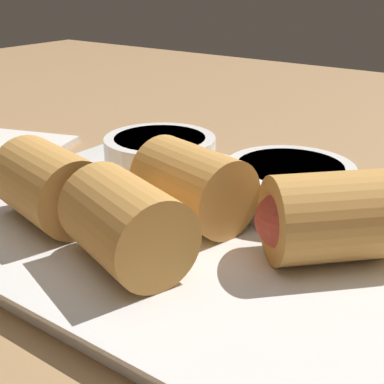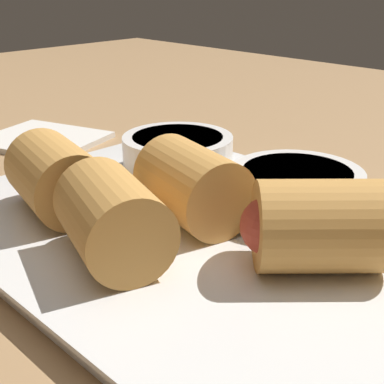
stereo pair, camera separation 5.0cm
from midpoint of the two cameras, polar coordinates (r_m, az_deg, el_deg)
name	(u,v)px [view 2 (the right image)]	position (r cm, az deg, el deg)	size (l,w,h in cm)	color
table_surface	(188,237)	(39.07, 3.29, -4.92)	(180.00, 140.00, 2.00)	#A87F54
serving_plate	(192,230)	(36.13, 3.97, -4.23)	(33.84, 25.96, 1.50)	white
roll_front_left	(110,216)	(30.41, -4.12, -2.68)	(8.51, 7.21, 5.17)	#D19347
roll_front_right	(54,176)	(36.88, -10.81, 1.63)	(8.43, 6.65, 5.17)	#D19347
roll_back_left	(189,183)	(34.98, 3.76, 0.82)	(8.45, 6.74, 5.17)	#D19347
roll_back_right	(312,226)	(30.52, 17.37, -3.64)	(8.67, 8.69, 5.17)	#D19347
dipping_bowl_near	(296,189)	(37.60, 14.83, 0.17)	(9.03, 9.03, 3.06)	white
dipping_bowl_far	(178,152)	(43.80, 1.73, 4.15)	(9.03, 9.03, 3.06)	white
napkin	(43,139)	(58.52, -13.31, 5.42)	(14.31, 13.20, 0.60)	silver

